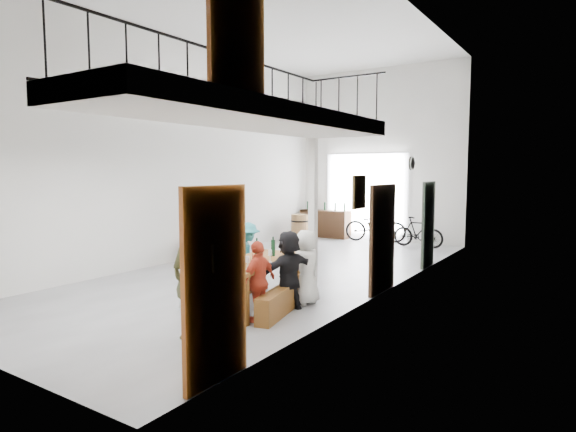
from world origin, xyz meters
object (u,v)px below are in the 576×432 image
Objects in this scene: host_standing at (196,267)px; bench_inner at (226,288)px; bicycle_near at (376,226)px; oak_barrel at (300,227)px; tasting_table at (255,265)px; serving_counter at (325,224)px; side_bench at (209,247)px.

bench_inner is at bearing 116.88° from host_standing.
oak_barrel is at bearing 103.04° from bicycle_near.
tasting_table reaches higher than bench_inner.
bench_inner is 1.09× the size of serving_counter.
tasting_table is 8.64m from serving_counter.
host_standing is 9.80m from bicycle_near.
tasting_table is 8.12m from bicycle_near.
bicycle_near is at bearing 26.94° from oak_barrel.
bicycle_near is (2.60, 4.91, 0.25)m from side_bench.
tasting_table is at bearing -63.84° from oak_barrel.
bench_inner is 0.98× the size of bicycle_near.
bicycle_near reaches higher than side_bench.
tasting_table is 1.11× the size of host_standing.
side_bench is at bearing -96.62° from oak_barrel.
serving_counter is 0.90× the size of bicycle_near.
oak_barrel is at bearing -103.79° from serving_counter.
bench_inner is 8.00m from bicycle_near.
side_bench is 2.11× the size of oak_barrel.
serving_counter is at bearing 74.55° from bicycle_near.
side_bench is 6.33m from host_standing.
tasting_table is 7.72m from oak_barrel.
host_standing is (3.36, -9.72, 0.52)m from serving_counter.
tasting_table is 1.15× the size of bench_inner.
bicycle_near reaches higher than bench_inner.
bicycle_near reaches higher than serving_counter.
tasting_table is 1.25× the size of serving_counter.
host_standing is (4.11, -4.76, 0.73)m from side_bench.
host_standing reaches higher than tasting_table.
side_bench is at bearing 138.22° from bicycle_near.
host_standing is at bearing -68.75° from bench_inner.
oak_barrel reaches higher than bench_inner.
tasting_table is 0.83m from bench_inner.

